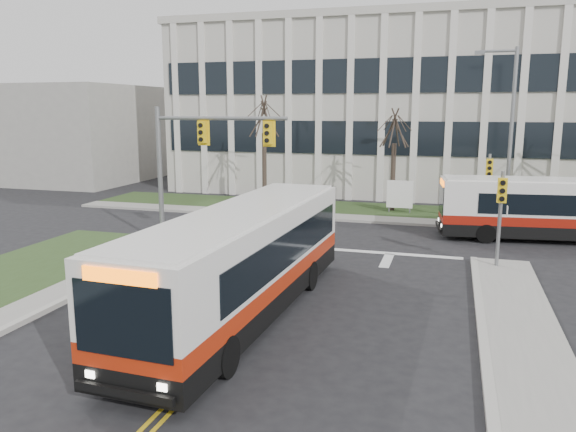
% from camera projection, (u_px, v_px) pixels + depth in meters
% --- Properties ---
extents(ground, '(120.00, 120.00, 0.00)m').
position_uv_depth(ground, '(261.00, 312.00, 17.12)').
color(ground, black).
rests_on(ground, ground).
extents(sidewalk_cross, '(44.00, 1.60, 0.14)m').
position_uv_depth(sidewalk_cross, '(442.00, 223.00, 30.04)').
color(sidewalk_cross, '#9E9B93').
rests_on(sidewalk_cross, ground).
extents(building_lawn, '(44.00, 5.00, 0.12)m').
position_uv_depth(building_lawn, '(443.00, 214.00, 32.68)').
color(building_lawn, '#2D421C').
rests_on(building_lawn, ground).
extents(office_building, '(40.00, 16.00, 12.00)m').
position_uv_depth(office_building, '(451.00, 110.00, 42.86)').
color(office_building, '#B3AFA5').
rests_on(office_building, ground).
extents(building_annex, '(12.00, 12.00, 8.00)m').
position_uv_depth(building_annex, '(74.00, 134.00, 48.08)').
color(building_annex, '#9E9B93').
rests_on(building_annex, ground).
extents(mast_arm_signal, '(6.11, 0.38, 6.20)m').
position_uv_depth(mast_arm_signal, '(193.00, 151.00, 24.62)').
color(mast_arm_signal, slate).
rests_on(mast_arm_signal, ground).
extents(signal_pole_near, '(0.34, 0.39, 3.80)m').
position_uv_depth(signal_pole_near, '(501.00, 206.00, 21.15)').
color(signal_pole_near, slate).
rests_on(signal_pole_near, ground).
extents(signal_pole_far, '(0.34, 0.39, 3.80)m').
position_uv_depth(signal_pole_far, '(489.00, 179.00, 29.16)').
color(signal_pole_far, slate).
rests_on(signal_pole_far, ground).
extents(streetlight, '(2.15, 0.25, 9.20)m').
position_uv_depth(streetlight, '(508.00, 126.00, 29.17)').
color(streetlight, slate).
rests_on(streetlight, ground).
extents(directory_sign, '(1.50, 0.12, 2.00)m').
position_uv_depth(directory_sign, '(400.00, 195.00, 32.69)').
color(directory_sign, slate).
rests_on(directory_sign, ground).
extents(tree_left, '(1.80, 1.80, 7.70)m').
position_uv_depth(tree_left, '(264.00, 118.00, 34.70)').
color(tree_left, '#42352B').
rests_on(tree_left, ground).
extents(tree_mid, '(1.80, 1.80, 6.82)m').
position_uv_depth(tree_mid, '(395.00, 130.00, 32.79)').
color(tree_mid, '#42352B').
rests_on(tree_mid, ground).
extents(bus_main, '(3.07, 11.98, 3.17)m').
position_uv_depth(bus_main, '(243.00, 264.00, 16.56)').
color(bus_main, silver).
rests_on(bus_main, ground).
extents(bus_cross, '(10.86, 3.52, 2.85)m').
position_uv_depth(bus_cross, '(559.00, 211.00, 26.08)').
color(bus_cross, silver).
rests_on(bus_cross, ground).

